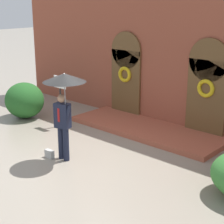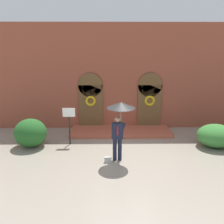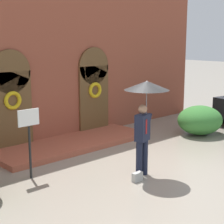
{
  "view_description": "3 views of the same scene",
  "coord_description": "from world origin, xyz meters",
  "px_view_note": "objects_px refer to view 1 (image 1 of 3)",
  "views": [
    {
      "loc": [
        6.89,
        -6.13,
        4.15
      ],
      "look_at": [
        0.04,
        1.37,
        1.05
      ],
      "focal_mm": 60.0,
      "sensor_mm": 36.0,
      "label": 1
    },
    {
      "loc": [
        -0.63,
        -9.32,
        4.4
      ],
      "look_at": [
        -0.48,
        1.55,
        1.53
      ],
      "focal_mm": 40.0,
      "sensor_mm": 36.0,
      "label": 2
    },
    {
      "loc": [
        -6.87,
        -6.17,
        3.41
      ],
      "look_at": [
        0.01,
        1.26,
        1.36
      ],
      "focal_mm": 60.0,
      "sensor_mm": 36.0,
      "label": 3
    }
  ],
  "objects_px": {
    "person_with_umbrella": "(64,91)",
    "shrub_left": "(25,100)",
    "sign_post": "(60,93)",
    "handbag": "(49,154)"
  },
  "relations": [
    {
      "from": "person_with_umbrella",
      "to": "shrub_left",
      "type": "bearing_deg",
      "value": 159.52
    },
    {
      "from": "handbag",
      "to": "sign_post",
      "type": "xyz_separation_m",
      "value": [
        -1.76,
        1.92,
        1.05
      ]
    },
    {
      "from": "person_with_umbrella",
      "to": "sign_post",
      "type": "distance_m",
      "value": 2.91
    },
    {
      "from": "person_with_umbrella",
      "to": "sign_post",
      "type": "xyz_separation_m",
      "value": [
        -2.23,
        1.72,
        -0.75
      ]
    },
    {
      "from": "person_with_umbrella",
      "to": "shrub_left",
      "type": "xyz_separation_m",
      "value": [
        -3.95,
        1.48,
        -1.27
      ]
    },
    {
      "from": "sign_post",
      "to": "shrub_left",
      "type": "height_order",
      "value": "sign_post"
    },
    {
      "from": "sign_post",
      "to": "person_with_umbrella",
      "type": "bearing_deg",
      "value": -37.57
    },
    {
      "from": "sign_post",
      "to": "shrub_left",
      "type": "relative_size",
      "value": 1.2
    },
    {
      "from": "shrub_left",
      "to": "sign_post",
      "type": "bearing_deg",
      "value": 7.97
    },
    {
      "from": "handbag",
      "to": "sign_post",
      "type": "relative_size",
      "value": 0.16
    }
  ]
}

